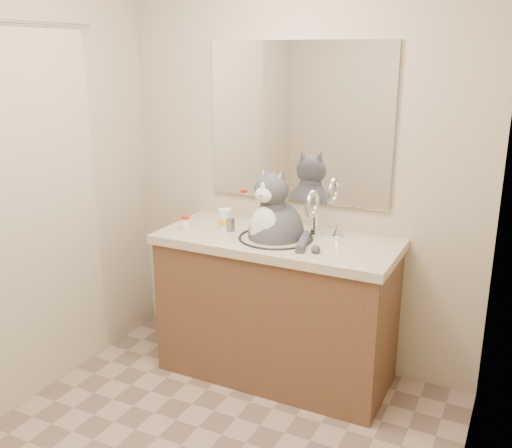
{
  "coord_description": "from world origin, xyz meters",
  "views": [
    {
      "loc": [
        1.23,
        -1.78,
        1.83
      ],
      "look_at": [
        0.02,
        0.65,
        1.01
      ],
      "focal_mm": 40.0,
      "sensor_mm": 36.0,
      "label": 1
    }
  ],
  "objects_px": {
    "cat": "(275,230)",
    "pill_bottle_orange": "(225,220)",
    "pill_bottle_redcap": "(186,223)",
    "grey_canister": "(231,224)"
  },
  "relations": [
    {
      "from": "cat",
      "to": "pill_bottle_orange",
      "type": "bearing_deg",
      "value": -169.7
    },
    {
      "from": "cat",
      "to": "pill_bottle_orange",
      "type": "relative_size",
      "value": 5.06
    },
    {
      "from": "pill_bottle_orange",
      "to": "grey_canister",
      "type": "relative_size",
      "value": 1.58
    },
    {
      "from": "cat",
      "to": "grey_canister",
      "type": "bearing_deg",
      "value": -167.61
    },
    {
      "from": "pill_bottle_redcap",
      "to": "pill_bottle_orange",
      "type": "xyz_separation_m",
      "value": [
        0.21,
        0.1,
        0.02
      ]
    },
    {
      "from": "pill_bottle_orange",
      "to": "pill_bottle_redcap",
      "type": "bearing_deg",
      "value": -153.56
    },
    {
      "from": "pill_bottle_orange",
      "to": "grey_canister",
      "type": "distance_m",
      "value": 0.05
    },
    {
      "from": "pill_bottle_redcap",
      "to": "grey_canister",
      "type": "xyz_separation_m",
      "value": [
        0.25,
        0.09,
        -0.0
      ]
    },
    {
      "from": "cat",
      "to": "pill_bottle_orange",
      "type": "height_order",
      "value": "cat"
    },
    {
      "from": "pill_bottle_redcap",
      "to": "pill_bottle_orange",
      "type": "height_order",
      "value": "pill_bottle_orange"
    }
  ]
}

